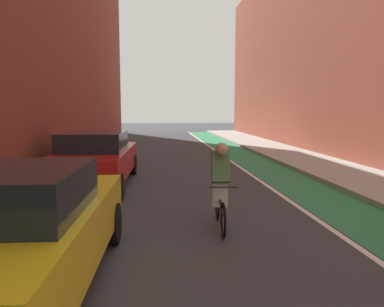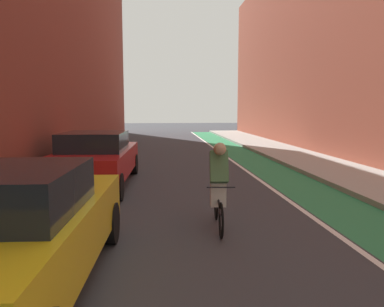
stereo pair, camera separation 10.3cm
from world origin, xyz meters
name	(u,v)px [view 1 (the left image)]	position (x,y,z in m)	size (l,w,h in m)	color
ground_plane	(188,175)	(0.00, 16.73, 0.00)	(91.23, 91.23, 0.00)	#38383D
bike_lane_paint	(259,164)	(2.98, 18.73, 0.00)	(1.60, 41.47, 0.00)	#2D8451
lane_divider_stripe	(237,165)	(2.08, 18.73, 0.00)	(0.12, 41.47, 0.00)	white
sidewalk_right	(311,162)	(5.10, 18.73, 0.07)	(2.64, 41.47, 0.14)	#A8A59E
building_facade_right	(353,29)	(7.62, 20.73, 5.65)	(2.40, 37.47, 11.29)	#9E4C38
parked_sedan_yellow_cab	(10,231)	(-2.73, 8.86, 0.79)	(2.16, 4.43, 1.53)	yellow
parked_sedan_red	(95,158)	(-2.73, 15.17, 0.79)	(2.09, 4.86, 1.53)	red
cyclist_trailing	(220,183)	(0.09, 11.12, 0.84)	(0.48, 1.66, 1.58)	black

